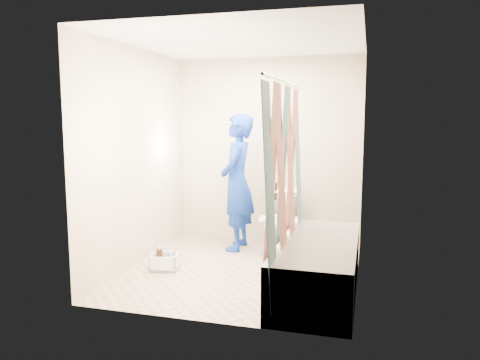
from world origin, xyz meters
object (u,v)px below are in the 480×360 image
(bathtub, at_px, (318,265))
(plumber, at_px, (237,183))
(toilet, at_px, (280,223))
(cleaning_caddy, at_px, (166,263))

(bathtub, bearing_deg, plumber, 132.79)
(bathtub, distance_m, toilet, 1.30)
(toilet, distance_m, plumber, 0.72)
(plumber, height_order, cleaning_caddy, plumber)
(bathtub, height_order, plumber, plumber)
(bathtub, distance_m, cleaning_caddy, 1.68)
(bathtub, height_order, cleaning_caddy, bathtub)
(bathtub, bearing_deg, toilet, 116.34)
(toilet, relative_size, plumber, 0.46)
(toilet, height_order, cleaning_caddy, toilet)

